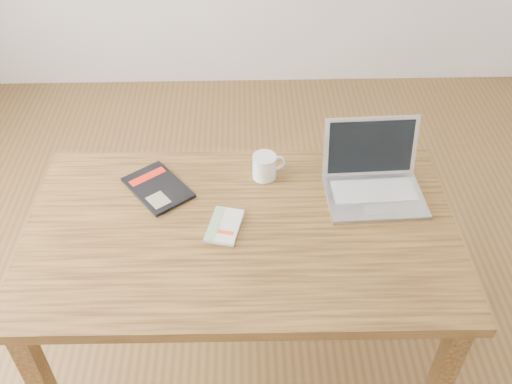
{
  "coord_description": "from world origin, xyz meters",
  "views": [
    {
      "loc": [
        -0.04,
        -1.45,
        2.07
      ],
      "look_at": [
        -0.01,
        -0.1,
        0.85
      ],
      "focal_mm": 40.0,
      "sensor_mm": 36.0,
      "label": 1
    }
  ],
  "objects_px": {
    "desk": "(241,247)",
    "white_guidebook": "(224,226)",
    "black_guidebook": "(158,188)",
    "coffee_mug": "(265,166)",
    "laptop": "(373,179)"
  },
  "relations": [
    {
      "from": "desk",
      "to": "white_guidebook",
      "type": "bearing_deg",
      "value": 176.51
    },
    {
      "from": "desk",
      "to": "black_guidebook",
      "type": "relative_size",
      "value": 4.92
    },
    {
      "from": "desk",
      "to": "black_guidebook",
      "type": "bearing_deg",
      "value": 146.27
    },
    {
      "from": "coffee_mug",
      "to": "black_guidebook",
      "type": "bearing_deg",
      "value": 168.87
    },
    {
      "from": "white_guidebook",
      "to": "laptop",
      "type": "xyz_separation_m",
      "value": [
        0.51,
        0.17,
        0.04
      ]
    },
    {
      "from": "black_guidebook",
      "to": "laptop",
      "type": "height_order",
      "value": "laptop"
    },
    {
      "from": "desk",
      "to": "coffee_mug",
      "type": "distance_m",
      "value": 0.3
    },
    {
      "from": "white_guidebook",
      "to": "coffee_mug",
      "type": "xyz_separation_m",
      "value": [
        0.14,
        0.25,
        0.04
      ]
    },
    {
      "from": "laptop",
      "to": "coffee_mug",
      "type": "bearing_deg",
      "value": 165.03
    },
    {
      "from": "black_guidebook",
      "to": "coffee_mug",
      "type": "xyz_separation_m",
      "value": [
        0.37,
        0.06,
        0.04
      ]
    },
    {
      "from": "laptop",
      "to": "coffee_mug",
      "type": "distance_m",
      "value": 0.38
    },
    {
      "from": "desk",
      "to": "white_guidebook",
      "type": "relative_size",
      "value": 7.94
    },
    {
      "from": "white_guidebook",
      "to": "black_guidebook",
      "type": "distance_m",
      "value": 0.3
    },
    {
      "from": "black_guidebook",
      "to": "laptop",
      "type": "xyz_separation_m",
      "value": [
        0.74,
        -0.02,
        0.04
      ]
    },
    {
      "from": "black_guidebook",
      "to": "desk",
      "type": "bearing_deg",
      "value": -71.54
    }
  ]
}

